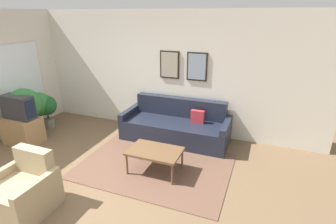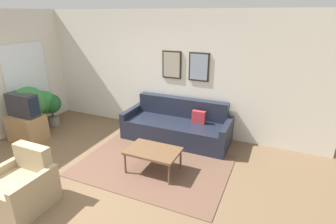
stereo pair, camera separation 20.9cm
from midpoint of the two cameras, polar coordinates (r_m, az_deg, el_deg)
The scene contains 11 objects.
ground_plane at distance 4.53m, azimuth -22.93°, elevation -16.36°, with size 16.00×16.00×0.00m, color brown.
area_rug at distance 4.88m, azimuth -4.13°, elevation -11.59°, with size 2.67×1.89×0.01m.
wall_back at distance 6.15m, azimuth -5.95°, elevation 8.84°, with size 8.00×0.09×2.70m.
couch at distance 5.71m, azimuth 0.71°, elevation -3.15°, with size 2.29×0.90×0.86m.
coffee_table at distance 4.53m, azimuth -4.21°, elevation -8.73°, with size 0.90×0.59×0.42m.
tv_stand at distance 6.40m, azimuth -29.84°, elevation -3.52°, with size 0.73×0.51×0.56m.
tv at distance 6.22m, azimuth -30.68°, elevation 0.89°, with size 0.68×0.28×0.49m.
armchair at distance 4.34m, azimuth -30.24°, elevation -14.83°, with size 0.77×0.76×0.84m.
potted_plant_tall at distance 6.46m, azimuth -29.56°, elevation 1.13°, with size 0.70×0.70×1.12m.
potted_plant_by_window at distance 6.90m, azimuth -25.70°, elevation 0.84°, with size 0.47×0.47×0.80m.
potted_plant_small at distance 6.91m, azimuth -26.93°, elevation 1.21°, with size 0.56×0.56×0.88m.
Camera 1 is at (2.67, -2.49, 2.61)m, focal length 28.00 mm.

